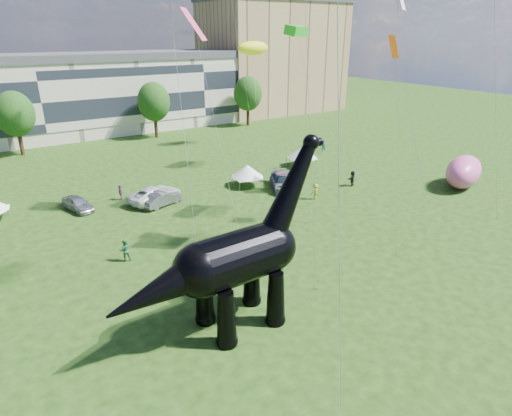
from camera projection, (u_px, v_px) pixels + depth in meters
ground at (355, 318)px, 26.14m from camera, size 220.00×220.00×0.00m
terrace_row at (36, 102)px, 67.58m from camera, size 78.00×11.00×12.00m
apartment_block at (272, 58)px, 92.47m from camera, size 28.00×18.00×22.00m
tree_mid_left at (14, 110)px, 58.49m from camera, size 5.20×5.20×9.44m
tree_mid_right at (153, 99)px, 68.69m from camera, size 5.20×5.20×9.44m
tree_far_right at (248, 91)px, 77.87m from camera, size 5.20×5.20×9.44m
dinosaur_sculpture at (230, 263)px, 23.93m from camera, size 13.69×3.85×11.22m
car_silver at (78, 204)px, 41.74m from camera, size 2.67×4.39×1.40m
car_grey at (162, 199)px, 42.96m from camera, size 4.58×2.73×1.43m
car_white at (155, 194)px, 43.85m from camera, size 6.32×4.45×1.60m
car_dark at (282, 182)px, 47.49m from camera, size 4.57×6.03×1.63m
gazebo_near at (247, 171)px, 48.01m from camera, size 4.33×4.33×2.47m
gazebo_far at (302, 152)px, 55.06m from camera, size 3.91×3.91×2.65m
inflatable_pink at (464, 172)px, 47.82m from camera, size 7.81×5.84×3.51m
visitors at (230, 222)px, 37.27m from camera, size 49.97×41.21×1.79m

